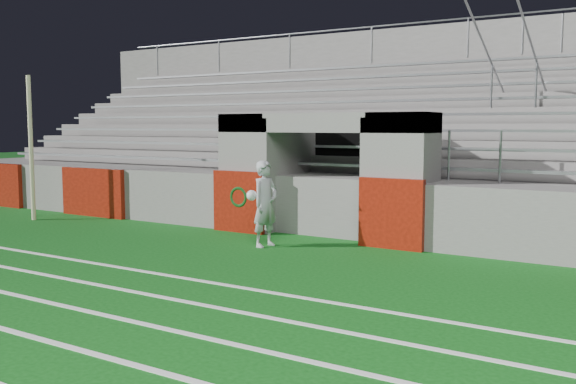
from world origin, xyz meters
The scene contains 5 objects.
ground centered at (0.00, 0.00, 0.00)m, with size 90.00×90.00×0.00m, color #0C4D12.
field_post centered at (-7.26, 1.71, 1.79)m, with size 0.11×0.11×3.57m, color beige.
stadium_structure centered at (0.00, 7.97, 1.49)m, with size 26.00×8.48×5.42m.
goalkeeper_with_ball centered at (-0.35, 1.85, 0.84)m, with size 0.51×0.66×1.67m.
hose_coil centered at (-1.76, 2.93, 0.78)m, with size 0.58×0.15×0.58m.
Camera 1 is at (6.58, -8.32, 2.33)m, focal length 40.00 mm.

